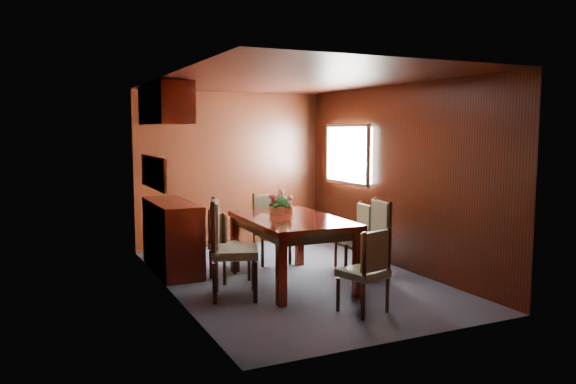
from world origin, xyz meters
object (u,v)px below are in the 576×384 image
chair_right_near (373,235)px  chair_head (368,266)px  chair_left_near (227,243)px  flower_centerpiece (282,201)px  dining_table (292,227)px  sideboard (172,236)px

chair_right_near → chair_head: size_ratio=1.13×
chair_left_near → chair_head: bearing=64.0°
chair_right_near → flower_centerpiece: size_ratio=3.11×
dining_table → flower_centerpiece: bearing=85.0°
chair_left_near → chair_head: 1.55m
sideboard → chair_right_near: 2.56m
sideboard → dining_table: sideboard is taller
dining_table → chair_right_near: 1.03m
dining_table → flower_centerpiece: 0.47m
dining_table → flower_centerpiece: flower_centerpiece is taller
chair_left_near → dining_table: bearing=124.7°
chair_head → sideboard: bearing=103.5°
chair_right_near → flower_centerpiece: flower_centerpiece is taller
chair_left_near → chair_right_near: (1.88, 0.02, -0.06)m
sideboard → chair_right_near: bearing=-33.2°
sideboard → dining_table: size_ratio=0.82×
chair_left_near → chair_head: size_ratio=1.26×
flower_centerpiece → chair_head: bearing=-85.0°
sideboard → flower_centerpiece: bearing=-33.7°
sideboard → chair_left_near: (0.26, -1.42, 0.15)m
chair_right_near → flower_centerpiece: 1.19m
sideboard → chair_head: bearing=-62.0°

